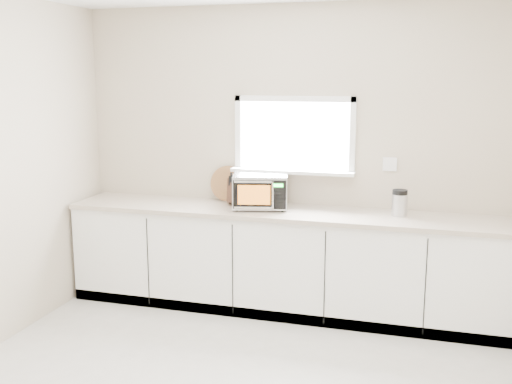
% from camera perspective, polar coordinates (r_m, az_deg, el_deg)
% --- Properties ---
extents(back_wall, '(4.00, 0.17, 2.70)m').
position_cam_1_polar(back_wall, '(5.44, 3.68, 3.48)').
color(back_wall, beige).
rests_on(back_wall, ground).
extents(cabinets, '(3.92, 0.60, 0.88)m').
position_cam_1_polar(cabinets, '(5.36, 2.86, -6.75)').
color(cabinets, white).
rests_on(cabinets, ground).
extents(countertop, '(3.92, 0.64, 0.04)m').
position_cam_1_polar(countertop, '(5.23, 2.88, -1.98)').
color(countertop, beige).
rests_on(countertop, cabinets).
extents(microwave, '(0.54, 0.47, 0.30)m').
position_cam_1_polar(microwave, '(5.28, 0.41, 0.15)').
color(microwave, black).
rests_on(microwave, countertop).
extents(knife_block, '(0.13, 0.22, 0.30)m').
position_cam_1_polar(knife_block, '(5.44, -2.15, 0.13)').
color(knife_block, '#4E331C').
rests_on(knife_block, countertop).
extents(cutting_board, '(0.33, 0.08, 0.33)m').
position_cam_1_polar(cutting_board, '(5.60, -2.74, 0.82)').
color(cutting_board, '#9E753D').
rests_on(cutting_board, countertop).
extents(coffee_grinder, '(0.15, 0.15, 0.23)m').
position_cam_1_polar(coffee_grinder, '(5.15, 13.51, -0.99)').
color(coffee_grinder, '#B8BBC0').
rests_on(coffee_grinder, countertop).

